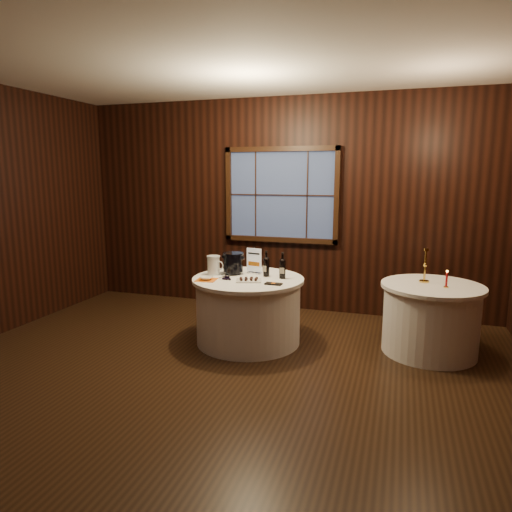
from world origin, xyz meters
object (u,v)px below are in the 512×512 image
(main_table, at_px, (248,310))
(port_bottle_right, at_px, (282,267))
(side_table, at_px, (430,319))
(port_bottle_left, at_px, (266,265))
(chocolate_box, at_px, (273,284))
(sign_stand, at_px, (254,265))
(red_candle, at_px, (446,281))
(grape_bunch, at_px, (227,278))
(chocolate_plate, at_px, (249,280))
(cracker_bowl, at_px, (206,278))
(brass_candlestick, at_px, (425,270))
(glass_pitcher, at_px, (214,265))
(ice_bucket, at_px, (233,263))

(main_table, bearing_deg, port_bottle_right, 13.04)
(side_table, distance_m, port_bottle_left, 1.90)
(chocolate_box, bearing_deg, sign_stand, 131.36)
(side_table, distance_m, red_candle, 0.48)
(grape_bunch, bearing_deg, chocolate_box, -6.82)
(main_table, height_order, chocolate_box, chocolate_box)
(sign_stand, bearing_deg, port_bottle_left, -16.68)
(chocolate_plate, height_order, chocolate_box, chocolate_plate)
(port_bottle_right, bearing_deg, cracker_bowl, -164.19)
(grape_bunch, bearing_deg, sign_stand, 62.80)
(sign_stand, distance_m, brass_candlestick, 1.92)
(cracker_bowl, bearing_deg, sign_stand, 49.43)
(chocolate_plate, relative_size, red_candle, 1.72)
(glass_pitcher, height_order, cracker_bowl, glass_pitcher)
(ice_bucket, height_order, grape_bunch, ice_bucket)
(chocolate_plate, distance_m, brass_candlestick, 1.94)
(glass_pitcher, bearing_deg, brass_candlestick, 15.16)
(main_table, bearing_deg, grape_bunch, -142.17)
(chocolate_plate, height_order, grape_bunch, same)
(glass_pitcher, bearing_deg, sign_stand, 31.17)
(sign_stand, height_order, chocolate_plate, sign_stand)
(chocolate_plate, height_order, cracker_bowl, chocolate_plate)
(glass_pitcher, distance_m, brass_candlestick, 2.38)
(chocolate_box, bearing_deg, main_table, 151.41)
(port_bottle_left, distance_m, port_bottle_right, 0.21)
(grape_bunch, xyz_separation_m, cracker_bowl, (-0.21, -0.09, 0.00))
(main_table, distance_m, port_bottle_right, 0.65)
(chocolate_plate, distance_m, red_candle, 2.09)
(side_table, height_order, glass_pitcher, glass_pitcher)
(ice_bucket, distance_m, red_candle, 2.36)
(glass_pitcher, bearing_deg, red_candle, 10.29)
(port_bottle_right, bearing_deg, side_table, 0.28)
(glass_pitcher, bearing_deg, port_bottle_right, 10.47)
(chocolate_box, bearing_deg, brass_candlestick, 24.27)
(chocolate_plate, height_order, glass_pitcher, glass_pitcher)
(chocolate_box, height_order, grape_bunch, grape_bunch)
(sign_stand, bearing_deg, brass_candlestick, 16.88)
(port_bottle_right, height_order, chocolate_box, port_bottle_right)
(main_table, distance_m, chocolate_box, 0.58)
(chocolate_plate, relative_size, cracker_bowl, 2.28)
(grape_bunch, distance_m, red_candle, 2.35)
(port_bottle_left, distance_m, glass_pitcher, 0.62)
(chocolate_plate, distance_m, glass_pitcher, 0.55)
(sign_stand, distance_m, ice_bucket, 0.25)
(port_bottle_right, relative_size, red_candle, 1.63)
(port_bottle_left, xyz_separation_m, grape_bunch, (-0.37, -0.29, -0.11))
(brass_candlestick, bearing_deg, side_table, -46.51)
(grape_bunch, relative_size, glass_pitcher, 0.78)
(port_bottle_right, bearing_deg, main_table, -174.13)
(grape_bunch, distance_m, glass_pitcher, 0.32)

